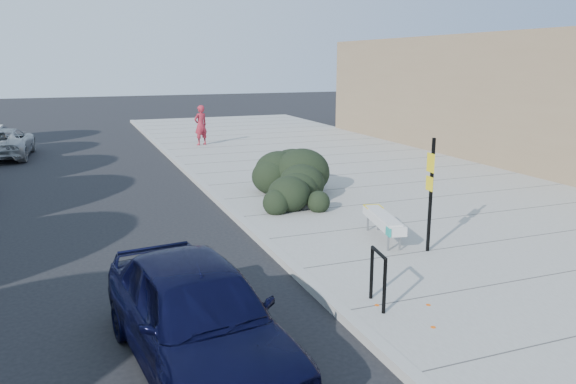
% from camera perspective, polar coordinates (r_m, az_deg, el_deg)
% --- Properties ---
extents(ground, '(120.00, 120.00, 0.00)m').
position_cam_1_polar(ground, '(11.05, 1.01, -8.57)').
color(ground, black).
rests_on(ground, ground).
extents(sidewalk_near, '(11.20, 50.00, 0.15)m').
position_cam_1_polar(sidewalk_near, '(17.78, 11.71, -0.14)').
color(sidewalk_near, gray).
rests_on(sidewalk_near, ground).
extents(curb_near, '(0.22, 50.00, 0.17)m').
position_cam_1_polar(curb_near, '(15.54, -5.96, -1.84)').
color(curb_near, '#9E9E99').
rests_on(curb_near, ground).
extents(bench, '(0.81, 1.98, 0.59)m').
position_cam_1_polar(bench, '(12.76, 9.66, -2.83)').
color(bench, gray).
rests_on(bench, sidewalk_near).
extents(bike_rack, '(0.16, 0.64, 0.95)m').
position_cam_1_polar(bike_rack, '(9.37, 9.14, -8.13)').
color(bike_rack, black).
rests_on(bike_rack, sidewalk_near).
extents(sign_post, '(0.10, 0.28, 2.42)m').
position_cam_1_polar(sign_post, '(11.99, 14.28, 0.42)').
color(sign_post, black).
rests_on(sign_post, sidewalk_near).
extents(hedge, '(2.13, 4.16, 1.55)m').
position_cam_1_polar(hedge, '(16.63, -0.27, 2.21)').
color(hedge, black).
rests_on(hedge, sidewalk_near).
extents(sedan_navy, '(2.33, 4.66, 1.53)m').
position_cam_1_polar(sedan_navy, '(7.85, -9.20, -12.13)').
color(sedan_navy, black).
rests_on(sedan_navy, ground).
extents(suv_silver, '(2.41, 4.73, 1.28)m').
position_cam_1_polar(suv_silver, '(27.18, -26.90, 4.48)').
color(suv_silver, '#A9ACAF').
rests_on(suv_silver, ground).
extents(pedestrian, '(0.81, 0.68, 1.89)m').
position_cam_1_polar(pedestrian, '(27.20, -8.86, 6.72)').
color(pedestrian, maroon).
rests_on(pedestrian, sidewalk_near).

